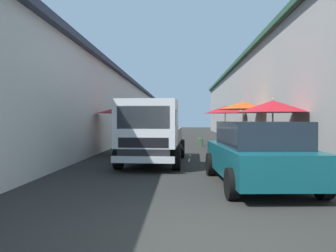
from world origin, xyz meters
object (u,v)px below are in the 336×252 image
Objects in this scene: fruit_stall_mid_lane at (225,114)px; plastic_stool at (201,140)px; vendor_by_crates at (164,130)px; parked_scooter at (137,137)px; fruit_stall_near_right at (243,111)px; fruit_stall_far_left at (273,113)px; hatchback_car at (258,153)px; delivery_truck at (151,134)px; vendor_in_shade at (159,130)px; fruit_stall_near_left at (123,119)px.

fruit_stall_mid_lane reaches higher than plastic_stool.
vendor_by_crates reaches higher than parked_scooter.
fruit_stall_near_right is 1.08× the size of fruit_stall_far_left.
delivery_truck is at bearing 43.27° from hatchback_car.
fruit_stall_far_left is 8.33m from vendor_by_crates.
vendor_in_shade reaches higher than hatchback_car.
plastic_stool is (4.54, -3.61, -1.21)m from fruit_stall_near_left.
fruit_stall_near_right is 3.17m from plastic_stool.
parked_scooter is at bearing 34.80° from fruit_stall_far_left.
hatchback_car is at bearing -136.73° from delivery_truck.
vendor_by_crates is 2.15m from parked_scooter.
hatchback_car is 2.55× the size of vendor_in_shade.
plastic_stool is (-2.13, 1.67, -1.54)m from fruit_stall_mid_lane.
vendor_in_shade is (8.13, 4.49, -0.80)m from fruit_stall_far_left.
fruit_stall_far_left reaches higher than parked_scooter.
vendor_in_shade is at bearing -11.83° from fruit_stall_near_left.
fruit_stall_mid_lane is 0.51× the size of delivery_truck.
vendor_by_crates is (8.12, 0.02, -0.14)m from delivery_truck.
delivery_truck is 8.12m from vendor_by_crates.
vendor_in_shade reaches higher than parked_scooter.
vendor_in_shade is 0.93× the size of parked_scooter.
delivery_truck is 9.51m from parked_scooter.
fruit_stall_mid_lane is 13.13m from hatchback_car.
fruit_stall_mid_lane is 0.64× the size of hatchback_car.
fruit_stall_near_right reaches higher than parked_scooter.
fruit_stall_near_left reaches higher than hatchback_car.
fruit_stall_near_left is (2.58, 5.65, -0.16)m from fruit_stall_far_left.
vendor_by_crates is at bearing 64.76° from fruit_stall_near_right.
vendor_in_shade is at bearing 67.61° from plastic_stool.
fruit_stall_near_right reaches higher than vendor_in_shade.
vendor_in_shade is at bearing 28.89° from fruit_stall_far_left.
delivery_truck is (-0.92, 4.11, -0.66)m from fruit_stall_far_left.
parked_scooter is (3.14, 5.81, -1.49)m from fruit_stall_near_right.
fruit_stall_near_right is 4.65m from vendor_by_crates.
parked_scooter is 3.89× the size of plastic_stool.
fruit_stall_far_left reaches higher than vendor_by_crates.
vendor_by_crates reaches higher than hatchback_car.
hatchback_car is (-6.37, -4.24, -0.80)m from fruit_stall_near_left.
fruit_stall_mid_lane is at bearing -61.36° from vendor_by_crates.
delivery_truck is at bearing -156.25° from fruit_stall_near_left.
fruit_stall_mid_lane is at bearing 2.24° from fruit_stall_far_left.
vendor_by_crates is at bearing 87.95° from plastic_stool.
plastic_stool is (10.91, 0.63, -0.41)m from hatchback_car.
fruit_stall_far_left reaches higher than vendor_in_shade.
fruit_stall_near_right reaches higher than fruit_stall_mid_lane.
parked_scooter is at bearing 19.97° from hatchback_car.
fruit_stall_near_left reaches higher than vendor_by_crates.
fruit_stall_near_left is 5.93m from plastic_stool.
fruit_stall_mid_lane is 4.38m from vendor_in_shade.
fruit_stall_mid_lane is 4.00m from fruit_stall_near_right.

